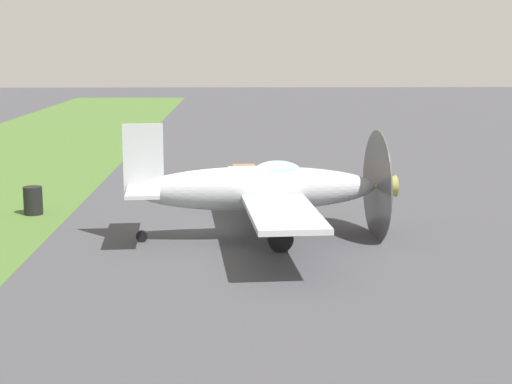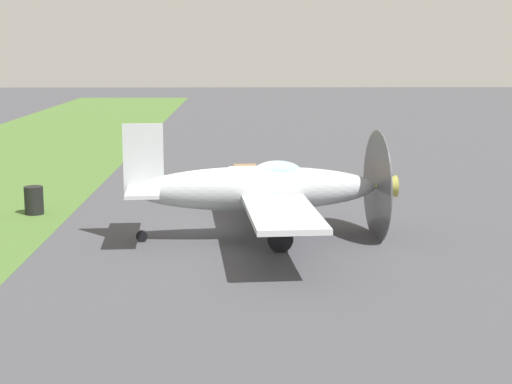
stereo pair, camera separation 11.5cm
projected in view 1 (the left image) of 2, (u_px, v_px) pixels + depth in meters
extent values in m
plane|color=#424247|center=(226.00, 235.00, 22.74)|extent=(160.00, 160.00, 0.00)
ellipsoid|color=#B2B7BC|center=(256.00, 189.00, 22.02)|extent=(1.76, 6.80, 1.23)
cube|color=#B2B7BC|center=(270.00, 194.00, 22.09)|extent=(9.59, 2.43, 0.14)
cube|color=#B2B7BC|center=(143.00, 158.00, 21.55)|extent=(0.19, 1.09, 1.88)
cube|color=#B2B7BC|center=(144.00, 187.00, 21.69)|extent=(3.22, 1.14, 0.10)
cone|color=#B7B24C|center=(384.00, 186.00, 22.39)|extent=(0.69, 0.74, 0.63)
cylinder|color=#4C4C51|center=(377.00, 186.00, 22.37)|extent=(3.16, 0.29, 3.16)
ellipsoid|color=#8CB2C6|center=(277.00, 173.00, 22.00)|extent=(0.80, 1.43, 0.69)
cylinder|color=black|center=(268.00, 216.00, 23.67)|extent=(0.27, 0.69, 0.67)
cylinder|color=black|center=(268.00, 200.00, 23.59)|extent=(0.12, 0.12, 0.95)
cylinder|color=black|center=(280.00, 239.00, 20.87)|extent=(0.27, 0.69, 0.67)
cylinder|color=black|center=(281.00, 221.00, 20.78)|extent=(0.12, 0.12, 0.95)
cylinder|color=black|center=(142.00, 236.00, 21.93)|extent=(0.14, 0.32, 0.32)
cylinder|color=black|center=(33.00, 201.00, 25.43)|extent=(0.60, 0.60, 0.90)
cube|color=olive|center=(244.00, 173.00, 31.64)|extent=(0.96, 0.96, 0.64)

